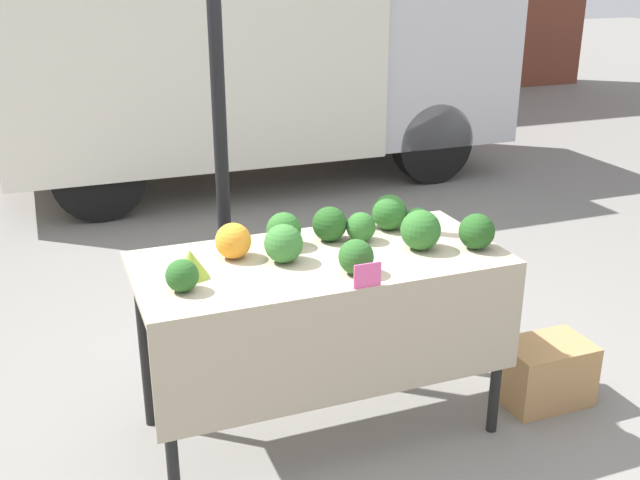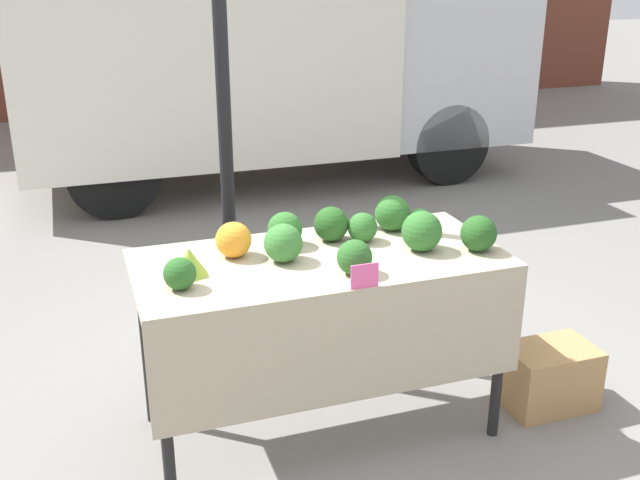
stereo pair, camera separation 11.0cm
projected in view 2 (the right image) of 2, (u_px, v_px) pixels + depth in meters
name	position (u px, v px, depth m)	size (l,w,h in m)	color
ground_plane	(320.00, 426.00, 3.60)	(40.00, 40.00, 0.00)	gray
tent_pole	(225.00, 131.00, 3.73)	(0.07, 0.07, 2.61)	black
parked_truck	(256.00, 30.00, 7.11)	(4.85, 1.87, 2.78)	silver
market_table	(325.00, 289.00, 3.28)	(1.63, 0.76, 0.88)	tan
orange_cauliflower	(234.00, 240.00, 3.27)	(0.16, 0.16, 0.16)	orange
romanesco_head	(189.00, 262.00, 3.08)	(0.15, 0.15, 0.12)	#93B238
broccoli_head_0	(392.00, 213.00, 3.58)	(0.17, 0.17, 0.17)	#2D6628
broccoli_head_1	(331.00, 224.00, 3.45)	(0.16, 0.16, 0.16)	#23511E
broccoli_head_2	(283.00, 243.00, 3.21)	(0.17, 0.17, 0.17)	#387533
broccoli_head_3	(355.00, 257.00, 3.09)	(0.15, 0.15, 0.15)	#285B23
broccoli_head_4	(422.00, 231.00, 3.33)	(0.18, 0.18, 0.18)	#2D6628
broccoli_head_5	(285.00, 229.00, 3.39)	(0.16, 0.16, 0.16)	#2D6628
broccoli_head_6	(420.00, 221.00, 3.57)	(0.12, 0.12, 0.12)	#387533
broccoli_head_7	(363.00, 227.00, 3.44)	(0.14, 0.14, 0.14)	#2D6628
broccoli_head_8	(180.00, 274.00, 2.95)	(0.13, 0.13, 0.13)	#285B23
broccoli_head_9	(479.00, 233.00, 3.33)	(0.16, 0.16, 0.16)	#23511E
price_sign	(365.00, 276.00, 2.97)	(0.12, 0.01, 0.10)	#F45B9E
produce_crate	(549.00, 377.00, 3.72)	(0.44, 0.30, 0.32)	tan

